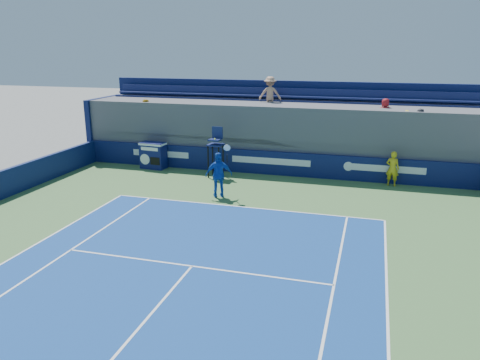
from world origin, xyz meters
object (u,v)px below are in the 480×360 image
(match_clock, at_px, (153,155))
(tennis_player, at_px, (219,175))
(ball_person, at_px, (393,169))
(umpire_chair, at_px, (216,147))

(match_clock, relative_size, tennis_player, 0.54)
(ball_person, bearing_deg, match_clock, 12.41)
(ball_person, bearing_deg, umpire_chair, 17.31)
(umpire_chair, relative_size, tennis_player, 0.96)
(ball_person, height_order, match_clock, ball_person)
(ball_person, height_order, tennis_player, tennis_player)
(match_clock, distance_m, tennis_player, 6.14)
(match_clock, distance_m, umpire_chair, 3.87)
(ball_person, relative_size, tennis_player, 0.63)
(match_clock, height_order, umpire_chair, umpire_chair)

